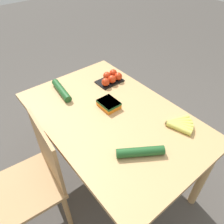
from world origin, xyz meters
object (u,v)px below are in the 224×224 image
object	(u,v)px
chair	(35,180)
banana_bunch	(179,124)
cucumber_near	(140,152)
cucumber_far	(61,90)
carrot_bag	(109,104)
tomato_pack	(111,78)

from	to	relation	value
chair	banana_bunch	bearing A→B (deg)	69.56
chair	banana_bunch	size ratio (longest dim) A/B	5.11
cucumber_near	cucumber_far	xyz separation A→B (m)	(0.80, 0.06, 0.00)
chair	carrot_bag	xyz separation A→B (m)	(0.03, -0.64, 0.30)
tomato_pack	carrot_bag	xyz separation A→B (m)	(-0.24, 0.21, -0.01)
tomato_pack	carrot_bag	bearing A→B (deg)	138.61
chair	carrot_bag	bearing A→B (deg)	97.31
carrot_bag	cucumber_near	xyz separation A→B (m)	(-0.44, 0.12, -0.00)
cucumber_near	banana_bunch	bearing A→B (deg)	-88.71
cucumber_far	cucumber_near	bearing A→B (deg)	-176.01
cucumber_near	cucumber_far	bearing A→B (deg)	3.99
tomato_pack	carrot_bag	size ratio (longest dim) A/B	1.43
tomato_pack	cucumber_near	world-z (taller)	tomato_pack
carrot_bag	chair	bearing A→B (deg)	92.62
cucumber_far	banana_bunch	bearing A→B (deg)	-152.57
carrot_bag	banana_bunch	bearing A→B (deg)	-152.14
chair	cucumber_near	bearing A→B (deg)	55.71
cucumber_near	chair	bearing A→B (deg)	51.03
carrot_bag	cucumber_near	world-z (taller)	cucumber_near
chair	cucumber_far	bearing A→B (deg)	134.74
tomato_pack	cucumber_far	bearing A→B (deg)	73.99
tomato_pack	cucumber_near	distance (m)	0.76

